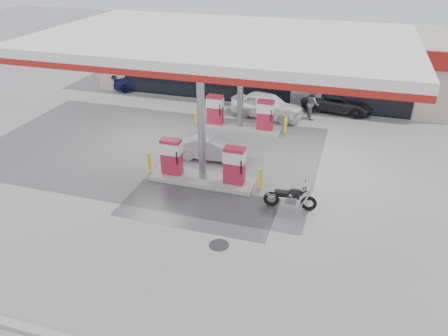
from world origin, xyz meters
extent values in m
plane|color=gray|center=(0.00, 0.00, 0.00)|extent=(90.00, 90.00, 0.00)
cube|color=#4C4C4F|center=(0.50, 0.00, 0.00)|extent=(6.00, 3.00, 0.00)
cylinder|color=#38383A|center=(2.00, -2.00, 0.00)|extent=(0.70, 0.70, 0.01)
cube|color=#B8AD9A|center=(0.00, 16.00, 2.00)|extent=(22.00, 8.00, 4.00)
cube|color=black|center=(0.00, 11.97, 1.40)|extent=(18.00, 0.10, 2.60)
cube|color=maroon|center=(0.00, 11.90, 3.50)|extent=(22.00, 0.25, 1.00)
cube|color=navy|center=(7.00, 11.85, 3.50)|extent=(3.50, 0.12, 0.80)
cube|color=gray|center=(3.00, 11.93, 1.10)|extent=(1.80, 0.14, 2.20)
cube|color=silver|center=(0.00, 5.00, 5.30)|extent=(16.00, 10.00, 0.60)
cube|color=maroon|center=(0.00, 0.05, 5.12)|extent=(16.00, 0.12, 0.24)
cube|color=maroon|center=(0.00, 9.95, 5.12)|extent=(16.00, 0.12, 0.24)
cylinder|color=gray|center=(0.00, 2.00, 2.59)|extent=(0.32, 0.32, 5.00)
cylinder|color=gray|center=(0.00, 8.00, 2.59)|extent=(0.32, 0.32, 5.00)
cube|color=#9E9E99|center=(0.00, 2.00, 0.09)|extent=(4.50, 1.30, 0.18)
cube|color=#A41B35|center=(-1.40, 2.00, 0.98)|extent=(0.85, 0.48, 1.60)
cube|color=#A41B35|center=(1.40, 2.00, 0.98)|extent=(0.85, 0.48, 1.60)
cube|color=silver|center=(-1.40, 2.00, 1.38)|extent=(0.88, 0.52, 0.50)
cube|color=silver|center=(1.40, 2.00, 1.38)|extent=(0.88, 0.52, 0.50)
cylinder|color=yellow|center=(-2.50, 2.00, 0.54)|extent=(0.14, 0.14, 0.90)
cylinder|color=yellow|center=(2.50, 2.00, 0.54)|extent=(0.14, 0.14, 0.90)
cube|color=#9E9E99|center=(0.00, 8.00, 0.09)|extent=(4.50, 1.30, 0.18)
cube|color=#A41B35|center=(-1.40, 8.00, 0.98)|extent=(0.85, 0.48, 1.60)
cube|color=#A41B35|center=(1.40, 8.00, 0.98)|extent=(0.85, 0.48, 1.60)
cube|color=silver|center=(-1.40, 8.00, 1.38)|extent=(0.88, 0.52, 0.50)
cube|color=silver|center=(1.40, 8.00, 1.38)|extent=(0.88, 0.52, 0.50)
cylinder|color=yellow|center=(-2.50, 8.00, 0.54)|extent=(0.14, 0.14, 0.90)
cylinder|color=yellow|center=(2.50, 8.00, 0.54)|extent=(0.14, 0.14, 0.90)
torus|color=black|center=(4.63, 1.04, 0.31)|extent=(0.63, 0.19, 0.62)
torus|color=black|center=(3.20, 0.94, 0.31)|extent=(0.63, 0.19, 0.62)
cube|color=gray|center=(3.95, 0.99, 0.39)|extent=(0.43, 0.28, 0.31)
cube|color=black|center=(3.80, 0.98, 0.50)|extent=(0.94, 0.17, 0.08)
ellipsoid|color=black|center=(4.11, 1.00, 0.73)|extent=(0.60, 0.37, 0.29)
cube|color=black|center=(3.59, 0.97, 0.66)|extent=(0.59, 0.29, 0.10)
cylinder|color=silver|center=(4.42, 1.03, 1.04)|extent=(0.09, 0.79, 0.04)
sphere|color=silver|center=(4.54, 1.03, 0.91)|extent=(0.19, 0.19, 0.19)
cylinder|color=silver|center=(3.42, 1.10, 0.29)|extent=(0.94, 0.15, 0.08)
imported|color=white|center=(1.02, 10.20, 0.71)|extent=(4.43, 2.46, 1.43)
imported|color=slate|center=(3.54, 10.80, 0.90)|extent=(0.93, 1.05, 1.80)
imported|color=#A7A9AF|center=(-0.31, 4.20, 0.55)|extent=(3.39, 1.34, 1.10)
imported|color=#141945|center=(-8.15, 12.72, 0.56)|extent=(4.19, 2.76, 1.13)
imported|color=black|center=(4.87, 12.46, 0.60)|extent=(4.46, 2.41, 1.19)
camera|label=1|loc=(5.66, -13.33, 9.30)|focal=35.00mm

